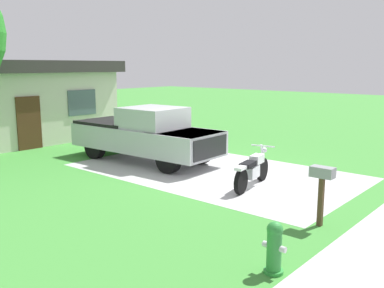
{
  "coord_description": "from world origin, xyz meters",
  "views": [
    {
      "loc": [
        -10.4,
        -8.05,
        3.29
      ],
      "look_at": [
        -0.54,
        0.44,
        0.9
      ],
      "focal_mm": 40.03,
      "sensor_mm": 36.0,
      "label": 1
    }
  ],
  "objects_px": {
    "pickup_truck": "(144,134)",
    "mailbox": "(322,180)",
    "motorcycle": "(253,170)",
    "fire_hydrant": "(274,248)"
  },
  "relations": [
    {
      "from": "fire_hydrant",
      "to": "mailbox",
      "type": "distance_m",
      "value": 2.54
    },
    {
      "from": "mailbox",
      "to": "pickup_truck",
      "type": "bearing_deg",
      "value": 75.7
    },
    {
      "from": "pickup_truck",
      "to": "mailbox",
      "type": "xyz_separation_m",
      "value": [
        -1.87,
        -7.34,
        0.03
      ]
    },
    {
      "from": "motorcycle",
      "to": "mailbox",
      "type": "xyz_separation_m",
      "value": [
        -1.56,
        -2.67,
        0.51
      ]
    },
    {
      "from": "motorcycle",
      "to": "pickup_truck",
      "type": "bearing_deg",
      "value": 86.17
    },
    {
      "from": "pickup_truck",
      "to": "fire_hydrant",
      "type": "xyz_separation_m",
      "value": [
        -4.33,
        -7.67,
        -0.53
      ]
    },
    {
      "from": "pickup_truck",
      "to": "fire_hydrant",
      "type": "relative_size",
      "value": 6.56
    },
    {
      "from": "motorcycle",
      "to": "fire_hydrant",
      "type": "relative_size",
      "value": 2.52
    },
    {
      "from": "motorcycle",
      "to": "pickup_truck",
      "type": "distance_m",
      "value": 4.71
    },
    {
      "from": "pickup_truck",
      "to": "mailbox",
      "type": "height_order",
      "value": "pickup_truck"
    }
  ]
}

